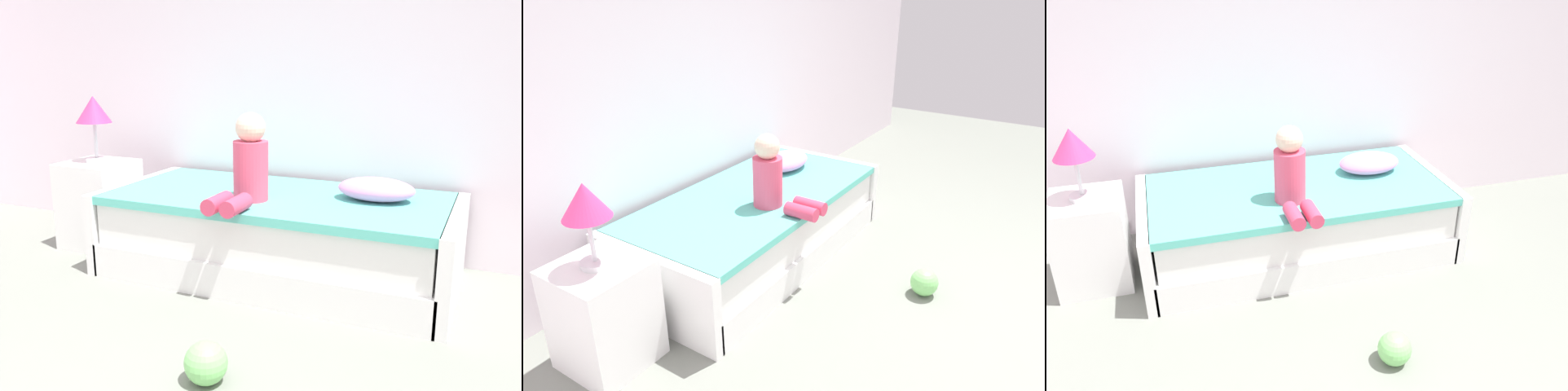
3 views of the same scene
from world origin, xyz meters
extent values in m
cube|color=white|center=(0.00, 2.60, 1.45)|extent=(7.20, 0.10, 2.90)
cube|color=white|center=(-0.42, 2.00, 0.10)|extent=(2.00, 1.00, 0.20)
cube|color=white|center=(-0.42, 2.00, 0.33)|extent=(1.94, 0.94, 0.25)
cube|color=#59C6B2|center=(-0.42, 2.00, 0.47)|extent=(1.98, 0.98, 0.05)
cube|color=white|center=(-1.44, 2.00, 0.25)|extent=(0.07, 1.00, 0.50)
cube|color=white|center=(0.60, 2.00, 0.25)|extent=(0.07, 1.00, 0.50)
cube|color=white|center=(-1.77, 2.00, 0.30)|extent=(0.44, 0.44, 0.60)
cylinder|color=silver|center=(-1.77, 2.00, 0.61)|extent=(0.15, 0.15, 0.03)
cylinder|color=silver|center=(-1.77, 2.00, 0.75)|extent=(0.02, 0.02, 0.24)
cone|color=#E5387A|center=(-1.77, 2.00, 0.96)|extent=(0.24, 0.24, 0.18)
cylinder|color=#E04C6B|center=(-0.51, 1.82, 0.67)|extent=(0.20, 0.20, 0.34)
sphere|color=beige|center=(-0.51, 1.82, 0.92)|extent=(0.17, 0.17, 0.17)
cylinder|color=#D83F60|center=(-0.57, 1.52, 0.55)|extent=(0.09, 0.22, 0.09)
cylinder|color=#D83F60|center=(-0.46, 1.52, 0.55)|extent=(0.09, 0.22, 0.09)
ellipsoid|color=#EA8CC6|center=(0.15, 2.10, 0.56)|extent=(0.44, 0.30, 0.13)
sphere|color=#7FD872|center=(-0.23, 0.77, 0.09)|extent=(0.18, 0.18, 0.18)
camera|label=1|loc=(0.79, -0.97, 1.28)|focal=37.95mm
camera|label=2|loc=(-3.06, 0.02, 1.93)|focal=34.45mm
camera|label=3|loc=(-1.27, -1.15, 2.06)|focal=36.61mm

